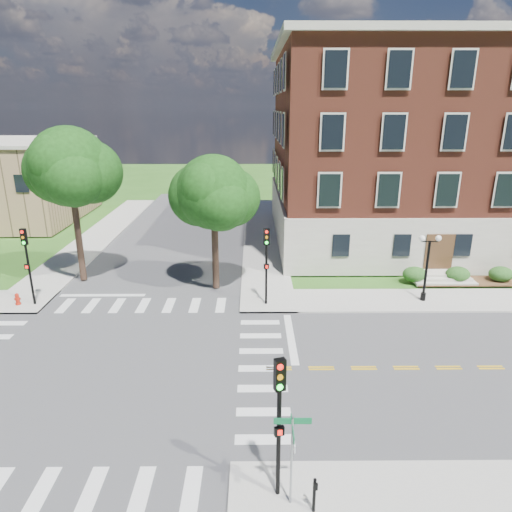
{
  "coord_description": "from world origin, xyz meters",
  "views": [
    {
      "loc": [
        6.78,
        -18.66,
        11.72
      ],
      "look_at": [
        6.98,
        7.24,
        3.2
      ],
      "focal_mm": 32.0,
      "sensor_mm": 36.0,
      "label": 1
    }
  ],
  "objects_px": {
    "traffic_signal_ne": "(266,257)",
    "twin_lamp_west": "(427,264)",
    "street_sign_pole": "(292,444)",
    "traffic_signal_nw": "(27,257)",
    "traffic_signal_se": "(279,411)",
    "fire_hydrant": "(17,299)",
    "push_button_post": "(314,494)"
  },
  "relations": [
    {
      "from": "traffic_signal_ne",
      "to": "twin_lamp_west",
      "type": "bearing_deg",
      "value": 2.74
    },
    {
      "from": "traffic_signal_ne",
      "to": "street_sign_pole",
      "type": "height_order",
      "value": "traffic_signal_ne"
    },
    {
      "from": "traffic_signal_nw",
      "to": "twin_lamp_west",
      "type": "xyz_separation_m",
      "value": [
        24.17,
        0.41,
        -0.66
      ]
    },
    {
      "from": "traffic_signal_se",
      "to": "fire_hydrant",
      "type": "relative_size",
      "value": 6.4
    },
    {
      "from": "traffic_signal_ne",
      "to": "traffic_signal_nw",
      "type": "height_order",
      "value": "same"
    },
    {
      "from": "push_button_post",
      "to": "fire_hydrant",
      "type": "distance_m",
      "value": 22.26
    },
    {
      "from": "twin_lamp_west",
      "to": "fire_hydrant",
      "type": "bearing_deg",
      "value": -178.91
    },
    {
      "from": "traffic_signal_ne",
      "to": "traffic_signal_nw",
      "type": "distance_m",
      "value": 14.29
    },
    {
      "from": "traffic_signal_se",
      "to": "street_sign_pole",
      "type": "bearing_deg",
      "value": -42.84
    },
    {
      "from": "fire_hydrant",
      "to": "traffic_signal_nw",
      "type": "bearing_deg",
      "value": 4.11
    },
    {
      "from": "traffic_signal_nw",
      "to": "street_sign_pole",
      "type": "xyz_separation_m",
      "value": [
        14.61,
        -14.95,
        -0.88
      ]
    },
    {
      "from": "traffic_signal_ne",
      "to": "street_sign_pole",
      "type": "relative_size",
      "value": 1.55
    },
    {
      "from": "traffic_signal_se",
      "to": "traffic_signal_ne",
      "type": "xyz_separation_m",
      "value": [
        0.06,
        14.53,
        0.0
      ]
    },
    {
      "from": "traffic_signal_nw",
      "to": "twin_lamp_west",
      "type": "bearing_deg",
      "value": 0.96
    },
    {
      "from": "traffic_signal_nw",
      "to": "twin_lamp_west",
      "type": "relative_size",
      "value": 1.13
    },
    {
      "from": "traffic_signal_ne",
      "to": "fire_hydrant",
      "type": "xyz_separation_m",
      "value": [
        -15.26,
        -0.0,
        -2.72
      ]
    },
    {
      "from": "traffic_signal_se",
      "to": "traffic_signal_ne",
      "type": "bearing_deg",
      "value": 89.78
    },
    {
      "from": "twin_lamp_west",
      "to": "street_sign_pole",
      "type": "xyz_separation_m",
      "value": [
        -9.56,
        -15.35,
        -0.21
      ]
    },
    {
      "from": "traffic_signal_nw",
      "to": "push_button_post",
      "type": "distance_m",
      "value": 21.74
    },
    {
      "from": "twin_lamp_west",
      "to": "traffic_signal_nw",
      "type": "bearing_deg",
      "value": -179.04
    },
    {
      "from": "twin_lamp_west",
      "to": "fire_hydrant",
      "type": "height_order",
      "value": "twin_lamp_west"
    },
    {
      "from": "twin_lamp_west",
      "to": "fire_hydrant",
      "type": "xyz_separation_m",
      "value": [
        -25.15,
        -0.48,
        -2.06
      ]
    },
    {
      "from": "traffic_signal_se",
      "to": "fire_hydrant",
      "type": "xyz_separation_m",
      "value": [
        -15.21,
        14.53,
        -2.72
      ]
    },
    {
      "from": "traffic_signal_ne",
      "to": "traffic_signal_nw",
      "type": "xyz_separation_m",
      "value": [
        -14.29,
        0.07,
        0.0
      ]
    },
    {
      "from": "traffic_signal_ne",
      "to": "fire_hydrant",
      "type": "relative_size",
      "value": 6.4
    },
    {
      "from": "traffic_signal_se",
      "to": "fire_hydrant",
      "type": "distance_m",
      "value": 21.2
    },
    {
      "from": "twin_lamp_west",
      "to": "street_sign_pole",
      "type": "height_order",
      "value": "twin_lamp_west"
    },
    {
      "from": "traffic_signal_se",
      "to": "street_sign_pole",
      "type": "xyz_separation_m",
      "value": [
        0.38,
        -0.35,
        -0.88
      ]
    },
    {
      "from": "traffic_signal_se",
      "to": "traffic_signal_ne",
      "type": "height_order",
      "value": "same"
    },
    {
      "from": "twin_lamp_west",
      "to": "fire_hydrant",
      "type": "distance_m",
      "value": 25.23
    },
    {
      "from": "traffic_signal_nw",
      "to": "fire_hydrant",
      "type": "bearing_deg",
      "value": -175.89
    },
    {
      "from": "street_sign_pole",
      "to": "traffic_signal_ne",
      "type": "bearing_deg",
      "value": 91.24
    }
  ]
}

